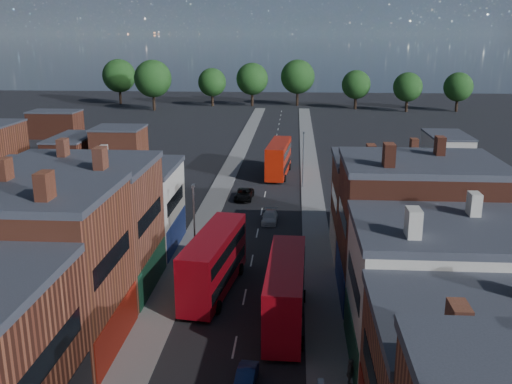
# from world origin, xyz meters

# --- Properties ---
(pavement_west) EXTENTS (3.00, 200.00, 0.12)m
(pavement_west) POSITION_xyz_m (-6.50, 50.00, 0.06)
(pavement_west) COLOR gray
(pavement_west) RESTS_ON ground
(pavement_east) EXTENTS (3.00, 200.00, 0.12)m
(pavement_east) POSITION_xyz_m (6.50, 50.00, 0.06)
(pavement_east) COLOR gray
(pavement_east) RESTS_ON ground
(lamp_post_2) EXTENTS (0.25, 0.70, 8.12)m
(lamp_post_2) POSITION_xyz_m (-5.20, 30.00, 4.70)
(lamp_post_2) COLOR slate
(lamp_post_2) RESTS_ON ground
(lamp_post_3) EXTENTS (0.25, 0.70, 8.12)m
(lamp_post_3) POSITION_xyz_m (5.20, 60.00, 4.70)
(lamp_post_3) COLOR slate
(lamp_post_3) RESTS_ON ground
(bus_0) EXTENTS (4.37, 12.37, 5.23)m
(bus_0) POSITION_xyz_m (-2.67, 24.93, 2.82)
(bus_0) COLOR #9D0814
(bus_0) RESTS_ON ground
(bus_1) EXTENTS (3.23, 11.75, 5.04)m
(bus_1) POSITION_xyz_m (3.50, 19.70, 2.72)
(bus_1) COLOR red
(bus_1) RESTS_ON ground
(bus_2) EXTENTS (3.80, 12.32, 5.24)m
(bus_2) POSITION_xyz_m (1.50, 67.05, 2.83)
(bus_2) COLOR #B31907
(bus_2) RESTS_ON ground
(car_1) EXTENTS (1.49, 3.51, 1.13)m
(car_1) POSITION_xyz_m (1.20, 11.47, 0.56)
(car_1) COLOR navy
(car_1) RESTS_ON ground
(car_2) EXTENTS (2.50, 5.05, 1.38)m
(car_2) POSITION_xyz_m (-2.68, 53.31, 0.69)
(car_2) COLOR black
(car_2) RESTS_ON ground
(car_3) EXTENTS (1.84, 4.33, 1.24)m
(car_3) POSITION_xyz_m (1.20, 43.91, 0.62)
(car_3) COLOR silver
(car_3) RESTS_ON ground
(ped_3) EXTENTS (0.78, 1.24, 1.96)m
(ped_3) POSITION_xyz_m (7.68, 11.64, 1.10)
(ped_3) COLOR #565049
(ped_3) RESTS_ON pavement_east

